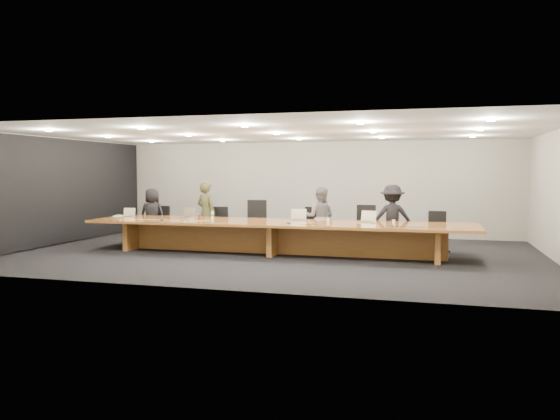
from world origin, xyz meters
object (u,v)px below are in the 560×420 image
Objects in this scene: laptop_b at (186,212)px; laptop_e at (367,217)px; chair_far_left at (160,224)px; laptop_a at (128,212)px; conference_table at (277,231)px; person_d at (392,218)px; paper_cup_near at (328,220)px; av_box at (117,219)px; person_b at (206,213)px; chair_far_right at (436,231)px; person_a at (152,215)px; mic_right at (392,226)px; mic_center at (289,223)px; water_bottle at (212,215)px; chair_left at (218,225)px; chair_mid_right at (310,227)px; laptop_d at (298,215)px; chair_mid_left at (255,223)px; paper_cup_far at (394,222)px; chair_right at (364,227)px; mic_left at (162,220)px; amber_mug at (200,218)px.

laptop_b is 4.51m from laptop_e.
laptop_a is at bearing -113.02° from chair_far_left.
conference_table is 5.64× the size of person_d.
paper_cup_near is at bearing 16.03° from conference_table.
person_b is at bearing 57.54° from av_box.
chair_far_right is (7.26, -0.04, -0.00)m from chair_far_left.
mic_right is at bearing 161.72° from person_a.
mic_right is at bearing 8.12° from laptop_b.
mic_center is at bearing -45.89° from conference_table.
paper_cup_near is (5.20, 0.05, -0.08)m from laptop_a.
person_a is at bearing -154.61° from chair_far_left.
av_box is (-2.12, -0.79, -0.08)m from water_bottle.
chair_left is 0.61× the size of person_b.
mic_center is at bearing -21.56° from laptop_a.
water_bottle is (-2.19, -1.05, 0.33)m from chair_mid_right.
chair_mid_right is 0.96m from laptop_d.
chair_far_right is 1.07m from person_d.
conference_table is 2.60m from person_b.
chair_mid_left is 3.47m from person_d.
paper_cup_far is at bearing 15.61° from laptop_b.
chair_right is at bearing 50.33° from paper_cup_near.
person_a is at bearing 21.46° from person_b.
water_bottle is at bearing -76.43° from chair_left.
mic_left is (-4.77, -0.72, -0.13)m from laptop_e.
person_d is at bearing 175.66° from person_a.
mic_center is at bearing -148.41° from chair_far_right.
water_bottle is (2.37, -0.11, -0.02)m from laptop_a.
laptop_d reaches higher than mic_left.
amber_mug is (-5.49, -1.27, 0.31)m from chair_far_right.
amber_mug is 1.03× the size of mic_left.
chair_mid_right is 3.12m from laptop_b.
water_bottle is (-4.22, -1.04, 0.05)m from person_d.
chair_mid_right reaches higher than mic_left.
person_a is 2.29m from amber_mug.
chair_far_left is 2.77m from chair_mid_left.
person_b reaches higher than person_a.
paper_cup_far is at bearing -40.64° from chair_right.
conference_table is 2.52m from laptop_b.
mic_left is at bearing -179.78° from mic_right.
person_b is at bearing -8.11° from person_d.
chair_right is 5.58× the size of av_box.
conference_table is at bearing 171.93° from person_b.
chair_mid_right is at bearing -175.57° from chair_far_right.
mic_left is (-2.73, -0.41, 0.24)m from conference_table.
paper_cup_near reaches higher than paper_cup_far.
laptop_e reaches higher than amber_mug.
mic_right is (4.94, -1.60, -0.06)m from person_b.
person_a reaches higher than laptop_d.
laptop_d is (-3.16, -0.87, 0.40)m from chair_far_right.
mic_center is at bearing -8.76° from amber_mug.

